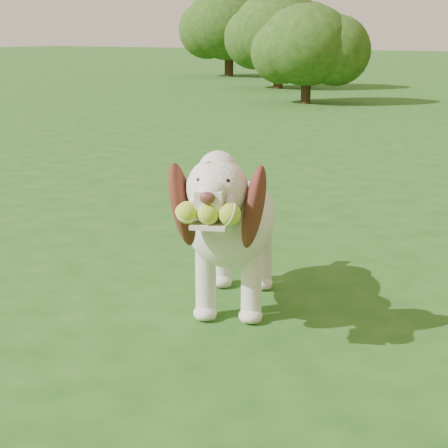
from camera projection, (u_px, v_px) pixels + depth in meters
The scene contains 5 objects.
ground at pixel (336, 314), 2.95m from camera, with size 80.00×80.00×0.00m, color #1C4E16.
dog at pixel (233, 220), 2.92m from camera, with size 0.63×1.03×0.69m.
shrub_a at pixel (307, 45), 11.31m from camera, with size 1.45×1.45×1.50m.
shrub_e at pixel (279, 31), 14.26m from camera, with size 1.78×1.78×1.85m.
shrub_g at pixel (229, 23), 18.05m from camera, with size 2.08×2.08×2.16m.
Camera 1 is at (1.07, -2.60, 1.08)m, focal length 60.00 mm.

